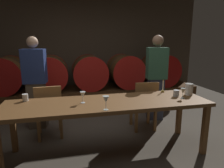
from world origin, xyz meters
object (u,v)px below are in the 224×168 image
(guest_right, at_px, (156,77))
(dining_table, at_px, (108,106))
(wine_barrel_far_left, at_px, (7,75))
(wine_glass_left, at_px, (83,95))
(wine_barrel_right, at_px, (125,71))
(chair_left, at_px, (49,109))
(candle_center, at_px, (163,89))
(wine_barrel_left, at_px, (50,73))
(pitcher, at_px, (189,89))
(guest_left, at_px, (36,83))
(wine_barrel_center, at_px, (90,72))
(chair_right, at_px, (144,103))
(wine_glass_right, at_px, (183,91))
(cup_left, at_px, (25,98))
(wine_barrel_far_right, at_px, (159,70))
(wine_glass_center, at_px, (106,100))
(cup_right, at_px, (176,93))

(guest_right, bearing_deg, dining_table, 49.82)
(wine_barrel_far_left, bearing_deg, wine_glass_left, -56.95)
(wine_barrel_right, bearing_deg, chair_left, -135.72)
(dining_table, xyz_separation_m, candle_center, (0.96, 0.30, 0.13))
(wine_barrel_left, xyz_separation_m, pitcher, (2.17, -2.31, 0.04))
(wine_barrel_far_left, distance_m, candle_center, 3.50)
(dining_table, xyz_separation_m, wine_glass_left, (-0.33, 0.02, 0.18))
(chair_left, distance_m, guest_left, 0.63)
(wine_barrel_center, bearing_deg, guest_left, -130.94)
(chair_right, bearing_deg, wine_barrel_center, -64.11)
(chair_left, distance_m, guest_right, 2.08)
(dining_table, height_order, wine_glass_right, wine_glass_right)
(wine_barrel_left, relative_size, cup_left, 8.99)
(chair_left, height_order, wine_glass_left, wine_glass_left)
(wine_barrel_far_right, height_order, dining_table, wine_barrel_far_right)
(guest_left, height_order, wine_glass_left, guest_left)
(wine_barrel_center, bearing_deg, chair_right, -67.10)
(guest_right, height_order, wine_glass_right, guest_right)
(wine_glass_center, bearing_deg, guest_right, 46.61)
(chair_right, relative_size, cup_right, 9.10)
(pitcher, height_order, wine_glass_left, pitcher)
(wine_barrel_center, xyz_separation_m, wine_glass_center, (-0.11, -2.69, 0.08))
(chair_right, bearing_deg, wine_glass_left, 30.44)
(chair_right, bearing_deg, wine_barrel_far_left, -31.00)
(candle_center, relative_size, wine_glass_center, 1.23)
(wine_barrel_left, relative_size, cup_right, 9.01)
(wine_barrel_left, xyz_separation_m, dining_table, (0.91, -2.37, -0.11))
(wine_barrel_left, bearing_deg, wine_barrel_center, 0.00)
(candle_center, bearing_deg, cup_right, -75.67)
(wine_glass_left, bearing_deg, wine_barrel_right, 61.54)
(chair_right, bearing_deg, guest_right, -130.10)
(wine_barrel_center, height_order, wine_glass_center, wine_barrel_center)
(wine_glass_left, height_order, cup_left, wine_glass_left)
(wine_glass_left, bearing_deg, wine_barrel_far_left, 123.05)
(wine_glass_center, bearing_deg, cup_right, 16.93)
(guest_right, xyz_separation_m, wine_glass_right, (-0.11, -1.11, 0.00))
(wine_barrel_far_right, bearing_deg, wine_barrel_right, 180.00)
(chair_left, bearing_deg, candle_center, 164.26)
(wine_barrel_left, distance_m, pitcher, 3.17)
(wine_barrel_far_right, height_order, chair_left, wine_barrel_far_right)
(wine_barrel_far_right, xyz_separation_m, pitcher, (-0.64, -2.31, 0.04))
(wine_barrel_center, xyz_separation_m, cup_left, (-1.11, -2.10, 0.01))
(wine_barrel_center, height_order, wine_barrel_right, same)
(guest_left, distance_m, cup_right, 2.36)
(wine_barrel_left, relative_size, candle_center, 4.20)
(guest_right, bearing_deg, chair_right, 55.68)
(guest_right, bearing_deg, wine_barrel_far_right, -109.55)
(chair_right, relative_size, wine_glass_right, 5.94)
(pitcher, xyz_separation_m, wine_glass_right, (-0.19, -0.15, 0.02))
(wine_glass_center, bearing_deg, wine_barrel_far_right, 53.43)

